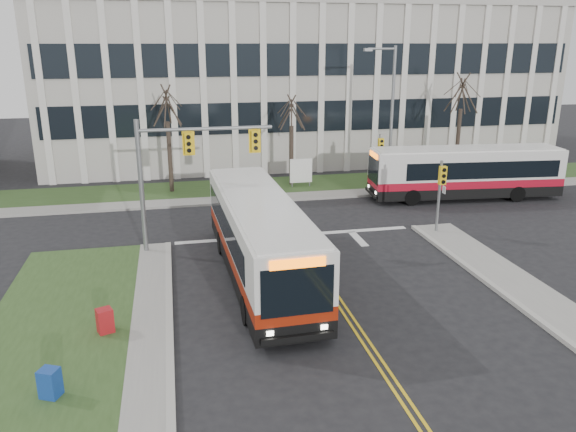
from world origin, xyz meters
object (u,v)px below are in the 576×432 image
at_px(bus_cross, 465,174).
at_px(newspaper_box_blue, 50,385).
at_px(newspaper_box_red, 105,322).
at_px(bus_main, 260,240).
at_px(directory_sign, 301,171).
at_px(streetlight, 390,110).

xyz_separation_m(bus_cross, newspaper_box_blue, (-21.41, -16.77, -1.09)).
bearing_deg(bus_cross, newspaper_box_red, -51.77).
bearing_deg(bus_cross, bus_main, -51.57).
distance_m(directory_sign, newspaper_box_blue, 24.49).
bearing_deg(newspaper_box_red, bus_cross, 12.27).
xyz_separation_m(streetlight, newspaper_box_red, (-16.42, -16.62, -4.72)).
height_order(directory_sign, newspaper_box_red, directory_sign).
bearing_deg(directory_sign, newspaper_box_blue, -119.35).
bearing_deg(streetlight, bus_cross, -40.12).
xyz_separation_m(directory_sign, newspaper_box_red, (-10.89, -17.92, -0.70)).
height_order(bus_main, bus_cross, bus_main).
bearing_deg(bus_main, streetlight, 48.75).
distance_m(bus_main, newspaper_box_blue, 10.08).
bearing_deg(newspaper_box_red, streetlight, 24.30).
height_order(streetlight, bus_cross, streetlight).
bearing_deg(bus_cross, newspaper_box_blue, -47.03).
bearing_deg(directory_sign, streetlight, -13.23).
xyz_separation_m(newspaper_box_blue, newspaper_box_red, (1.11, 3.42, 0.00)).
bearing_deg(newspaper_box_blue, streetlight, 73.53).
relative_size(streetlight, directory_sign, 4.60).
bearing_deg(newspaper_box_blue, bus_main, 70.65).
bearing_deg(streetlight, newspaper_box_red, -134.65).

